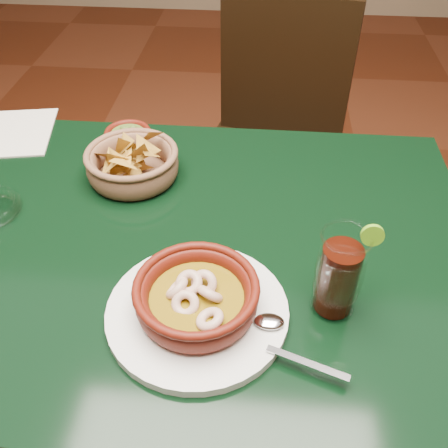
# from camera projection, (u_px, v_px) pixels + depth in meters

# --- Properties ---
(ground) EXTENTS (7.00, 7.00, 0.00)m
(ground) POSITION_uv_depth(u_px,v_px,m) (176.00, 430.00, 1.41)
(ground) COLOR #471C0C
(ground) RESTS_ON ground
(dining_table) EXTENTS (1.20, 0.80, 0.75)m
(dining_table) POSITION_uv_depth(u_px,v_px,m) (154.00, 273.00, 0.98)
(dining_table) COLOR black
(dining_table) RESTS_ON ground
(dining_chair) EXTENTS (0.52, 0.52, 0.94)m
(dining_chair) POSITION_uv_depth(u_px,v_px,m) (271.00, 144.00, 1.59)
(dining_chair) COLOR black
(dining_chair) RESTS_ON ground
(shrimp_plate) EXTENTS (0.37, 0.28, 0.08)m
(shrimp_plate) POSITION_uv_depth(u_px,v_px,m) (197.00, 301.00, 0.76)
(shrimp_plate) COLOR silver
(shrimp_plate) RESTS_ON dining_table
(chip_basket) EXTENTS (0.22, 0.22, 0.13)m
(chip_basket) POSITION_uv_depth(u_px,v_px,m) (132.00, 164.00, 1.03)
(chip_basket) COLOR brown
(chip_basket) RESTS_ON dining_table
(guacamole_ramekin) EXTENTS (0.13, 0.13, 0.04)m
(guacamole_ramekin) POSITION_uv_depth(u_px,v_px,m) (128.00, 137.00, 1.14)
(guacamole_ramekin) COLOR #470F07
(guacamole_ramekin) RESTS_ON dining_table
(cola_drink) EXTENTS (0.15, 0.15, 0.17)m
(cola_drink) POSITION_uv_depth(u_px,v_px,m) (339.00, 274.00, 0.75)
(cola_drink) COLOR white
(cola_drink) RESTS_ON dining_table
(paper_menu) EXTENTS (0.20, 0.24, 0.00)m
(paper_menu) POSITION_uv_depth(u_px,v_px,m) (17.00, 132.00, 1.19)
(paper_menu) COLOR beige
(paper_menu) RESTS_ON dining_table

